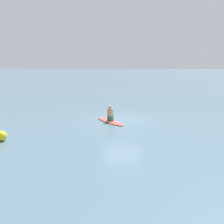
# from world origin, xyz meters

# --- Properties ---
(ground_plane) EXTENTS (400.00, 400.00, 0.00)m
(ground_plane) POSITION_xyz_m (0.00, 0.00, 0.00)
(ground_plane) COLOR slate
(surfboard) EXTENTS (2.21, 2.60, 0.08)m
(surfboard) POSITION_xyz_m (0.80, 0.61, 0.04)
(surfboard) COLOR #D84C3F
(surfboard) RESTS_ON ground
(person_paddler) EXTENTS (0.42, 0.43, 1.01)m
(person_paddler) POSITION_xyz_m (0.80, 0.61, 0.54)
(person_paddler) COLOR #26664C
(person_paddler) RESTS_ON surfboard
(buoy_marker) EXTENTS (0.49, 0.49, 0.49)m
(buoy_marker) POSITION_xyz_m (5.63, 4.95, 0.25)
(buoy_marker) COLOR yellow
(buoy_marker) RESTS_ON ground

